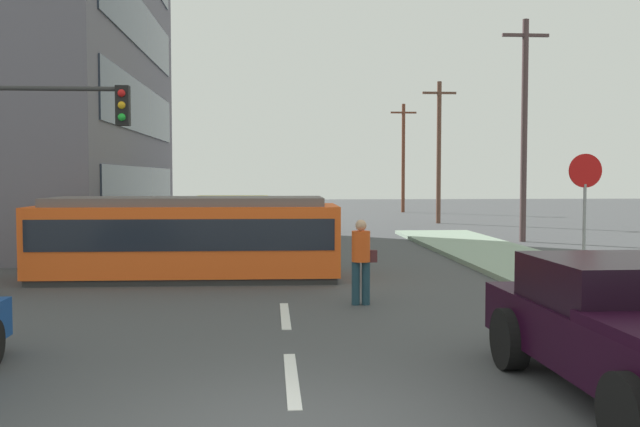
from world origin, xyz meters
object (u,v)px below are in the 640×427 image
(parked_sedan_far, at_px, (137,225))
(utility_pole_mid, at_px, (524,126))
(utility_pole_distant, at_px, (403,156))
(city_bus, at_px, (226,222))
(pedestrian_crossing, at_px, (361,257))
(traffic_light_mast, at_px, (49,142))
(parked_sedan_mid, at_px, (89,240))
(streetcar_tram, at_px, (188,237))
(utility_pole_far, at_px, (439,149))
(stop_sign, at_px, (585,191))

(parked_sedan_far, xyz_separation_m, utility_pole_mid, (14.88, -1.34, 3.79))
(utility_pole_distant, bearing_deg, city_bus, -112.22)
(city_bus, distance_m, utility_pole_distant, 28.37)
(utility_pole_mid, xyz_separation_m, utility_pole_distant, (-0.43, 22.38, -0.47))
(pedestrian_crossing, height_order, traffic_light_mast, traffic_light_mast)
(pedestrian_crossing, distance_m, parked_sedan_mid, 10.56)
(streetcar_tram, height_order, pedestrian_crossing, streetcar_tram)
(city_bus, height_order, parked_sedan_mid, city_bus)
(parked_sedan_far, relative_size, utility_pole_far, 0.54)
(utility_pole_far, relative_size, utility_pole_distant, 1.00)
(city_bus, height_order, pedestrian_crossing, city_bus)
(parked_sedan_far, xyz_separation_m, utility_pole_far, (14.15, 9.36, 3.32))
(stop_sign, bearing_deg, city_bus, 139.01)
(parked_sedan_mid, height_order, stop_sign, stop_sign)
(pedestrian_crossing, distance_m, traffic_light_mast, 7.00)
(utility_pole_far, bearing_deg, pedestrian_crossing, -106.95)
(city_bus, xyz_separation_m, traffic_light_mast, (-3.23, -7.51, 2.18))
(stop_sign, bearing_deg, parked_sedan_far, 134.56)
(parked_sedan_far, relative_size, utility_pole_distant, 0.54)
(utility_pole_mid, height_order, utility_pole_distant, utility_pole_mid)
(pedestrian_crossing, bearing_deg, parked_sedan_mid, 132.62)
(pedestrian_crossing, bearing_deg, utility_pole_mid, 58.42)
(parked_sedan_far, distance_m, utility_pole_distant, 25.74)
(stop_sign, xyz_separation_m, utility_pole_far, (1.90, 21.80, 1.75))
(stop_sign, height_order, utility_pole_mid, utility_pole_mid)
(utility_pole_far, xyz_separation_m, utility_pole_distant, (0.30, 11.68, 0.00))
(utility_pole_far, bearing_deg, utility_pole_distant, 88.55)
(stop_sign, relative_size, traffic_light_mast, 0.63)
(city_bus, xyz_separation_m, utility_pole_distant, (10.67, 26.12, 2.90))
(parked_sedan_far, distance_m, stop_sign, 17.53)
(city_bus, xyz_separation_m, utility_pole_mid, (11.10, 3.74, 3.36))
(utility_pole_distant, bearing_deg, pedestrian_crossing, -101.98)
(traffic_light_mast, bearing_deg, parked_sedan_far, 92.52)
(utility_pole_mid, xyz_separation_m, utility_pole_far, (-0.73, 10.70, -0.47))
(pedestrian_crossing, distance_m, utility_pole_far, 24.84)
(utility_pole_far, bearing_deg, streetcar_tram, -119.03)
(parked_sedan_far, relative_size, traffic_light_mast, 0.90)
(parked_sedan_far, bearing_deg, utility_pole_distant, 55.53)
(utility_pole_far, bearing_deg, stop_sign, -94.99)
(traffic_light_mast, distance_m, utility_pole_mid, 18.26)
(city_bus, bearing_deg, parked_sedan_mid, -160.93)
(parked_sedan_far, bearing_deg, pedestrian_crossing, -63.91)
(streetcar_tram, xyz_separation_m, utility_pole_mid, (11.71, 9.07, 3.38))
(parked_sedan_far, distance_m, traffic_light_mast, 12.87)
(parked_sedan_mid, height_order, traffic_light_mast, traffic_light_mast)
(utility_pole_mid, bearing_deg, stop_sign, -103.34)
(utility_pole_mid, bearing_deg, pedestrian_crossing, -121.58)
(city_bus, distance_m, stop_sign, 11.28)
(pedestrian_crossing, relative_size, stop_sign, 0.58)
(parked_sedan_mid, relative_size, traffic_light_mast, 0.95)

